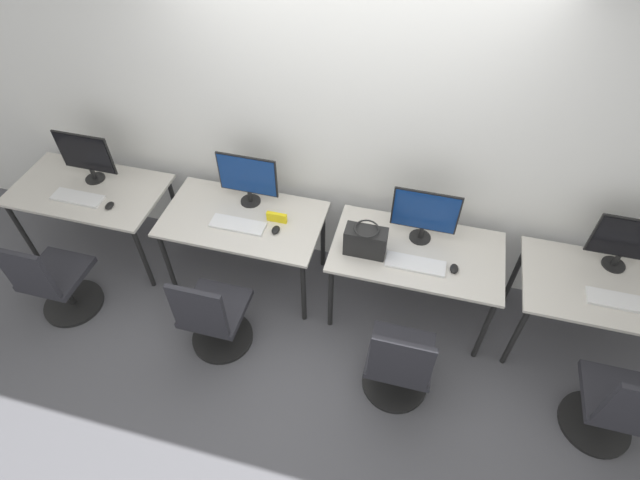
# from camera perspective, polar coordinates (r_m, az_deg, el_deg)

# --- Properties ---
(ground_plane) EXTENTS (20.00, 20.00, 0.00)m
(ground_plane) POSITION_cam_1_polar(r_m,az_deg,el_deg) (4.12, -0.50, -9.74)
(ground_plane) COLOR #4C4C51
(wall_back) EXTENTS (12.00, 0.05, 2.80)m
(wall_back) POSITION_cam_1_polar(r_m,az_deg,el_deg) (3.69, 2.79, 13.26)
(wall_back) COLOR silver
(wall_back) RESTS_ON ground_plane
(desk_far_left) EXTENTS (1.25, 0.71, 0.72)m
(desk_far_left) POSITION_cam_1_polar(r_m,az_deg,el_deg) (4.62, -24.80, 4.66)
(desk_far_left) COLOR #BCB7AD
(desk_far_left) RESTS_ON ground_plane
(monitor_far_left) EXTENTS (0.48, 0.16, 0.45)m
(monitor_far_left) POSITION_cam_1_polar(r_m,az_deg,el_deg) (4.51, -25.21, 8.74)
(monitor_far_left) COLOR black
(monitor_far_left) RESTS_ON desk_far_left
(keyboard_far_left) EXTENTS (0.43, 0.14, 0.02)m
(keyboard_far_left) POSITION_cam_1_polar(r_m,az_deg,el_deg) (4.50, -25.95, 4.36)
(keyboard_far_left) COLOR silver
(keyboard_far_left) RESTS_ON desk_far_left
(mouse_far_left) EXTENTS (0.06, 0.09, 0.03)m
(mouse_far_left) POSITION_cam_1_polar(r_m,az_deg,el_deg) (4.31, -22.93, 3.64)
(mouse_far_left) COLOR black
(mouse_far_left) RESTS_ON desk_far_left
(office_chair_far_left) EXTENTS (0.48, 0.48, 0.87)m
(office_chair_far_left) POSITION_cam_1_polar(r_m,az_deg,el_deg) (4.45, -28.04, -4.38)
(office_chair_far_left) COLOR black
(office_chair_far_left) RESTS_ON ground_plane
(desk_left) EXTENTS (1.25, 0.71, 0.72)m
(desk_left) POSITION_cam_1_polar(r_m,az_deg,el_deg) (3.99, -8.77, 1.76)
(desk_left) COLOR #BCB7AD
(desk_left) RESTS_ON ground_plane
(monitor_left) EXTENTS (0.48, 0.16, 0.45)m
(monitor_left) POSITION_cam_1_polar(r_m,az_deg,el_deg) (3.91, -8.27, 7.06)
(monitor_left) COLOR black
(monitor_left) RESTS_ON desk_left
(keyboard_left) EXTENTS (0.43, 0.14, 0.02)m
(keyboard_left) POSITION_cam_1_polar(r_m,az_deg,el_deg) (3.87, -9.37, 1.72)
(keyboard_left) COLOR silver
(keyboard_left) RESTS_ON desk_left
(mouse_left) EXTENTS (0.06, 0.09, 0.03)m
(mouse_left) POSITION_cam_1_polar(r_m,az_deg,el_deg) (3.79, -5.08, 1.16)
(mouse_left) COLOR black
(mouse_left) RESTS_ON desk_left
(office_chair_left) EXTENTS (0.48, 0.48, 0.87)m
(office_chair_left) POSITION_cam_1_polar(r_m,az_deg,el_deg) (3.82, -12.06, -8.76)
(office_chair_left) COLOR black
(office_chair_left) RESTS_ON ground_plane
(desk_right) EXTENTS (1.25, 0.71, 0.72)m
(desk_right) POSITION_cam_1_polar(r_m,az_deg,el_deg) (3.77, 10.93, -1.97)
(desk_right) COLOR #BCB7AD
(desk_right) RESTS_ON ground_plane
(monitor_right) EXTENTS (0.48, 0.16, 0.45)m
(monitor_right) POSITION_cam_1_polar(r_m,az_deg,el_deg) (3.64, 11.89, 2.94)
(monitor_right) COLOR black
(monitor_right) RESTS_ON desk_right
(keyboard_right) EXTENTS (0.43, 0.14, 0.02)m
(keyboard_right) POSITION_cam_1_polar(r_m,az_deg,el_deg) (3.62, 10.84, -2.72)
(keyboard_right) COLOR silver
(keyboard_right) RESTS_ON desk_right
(mouse_right) EXTENTS (0.06, 0.09, 0.03)m
(mouse_right) POSITION_cam_1_polar(r_m,az_deg,el_deg) (3.64, 15.08, -3.18)
(mouse_right) COLOR black
(mouse_right) RESTS_ON desk_right
(office_chair_right) EXTENTS (0.48, 0.48, 0.87)m
(office_chair_right) POSITION_cam_1_polar(r_m,az_deg,el_deg) (3.57, 8.95, -14.03)
(office_chair_right) COLOR black
(office_chair_right) RESTS_ON ground_plane
(desk_far_right) EXTENTS (1.25, 0.71, 0.72)m
(desk_far_right) POSITION_cam_1_polar(r_m,az_deg,el_deg) (4.04, 30.45, -5.43)
(desk_far_right) COLOR #BCB7AD
(desk_far_right) RESTS_ON ground_plane
(monitor_far_right) EXTENTS (0.48, 0.16, 0.45)m
(monitor_far_right) POSITION_cam_1_polar(r_m,az_deg,el_deg) (3.97, 31.78, -0.15)
(monitor_far_right) COLOR black
(monitor_far_right) RESTS_ON desk_far_right
(keyboard_far_right) EXTENTS (0.43, 0.14, 0.02)m
(keyboard_far_right) POSITION_cam_1_polar(r_m,az_deg,el_deg) (3.91, 31.10, -5.99)
(keyboard_far_right) COLOR silver
(keyboard_far_right) RESTS_ON desk_far_right
(office_chair_far_right) EXTENTS (0.48, 0.48, 0.87)m
(office_chair_far_right) POSITION_cam_1_polar(r_m,az_deg,el_deg) (3.89, 30.70, -16.35)
(office_chair_far_right) COLOR black
(office_chair_far_right) RESTS_ON ground_plane
(handbag) EXTENTS (0.30, 0.18, 0.25)m
(handbag) POSITION_cam_1_polar(r_m,az_deg,el_deg) (3.58, 5.22, -0.10)
(handbag) COLOR black
(handbag) RESTS_ON desk_right
(placard_left) EXTENTS (0.16, 0.03, 0.08)m
(placard_left) POSITION_cam_1_polar(r_m,az_deg,el_deg) (3.85, -4.96, 2.59)
(placard_left) COLOR yellow
(placard_left) RESTS_ON desk_left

